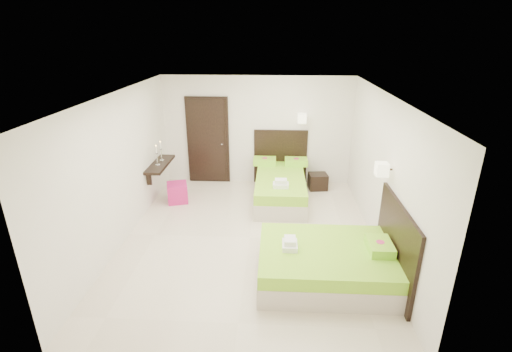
# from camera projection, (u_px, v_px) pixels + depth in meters

# --- Properties ---
(floor) EXTENTS (5.50, 5.50, 0.00)m
(floor) POSITION_uv_depth(u_px,v_px,m) (250.00, 238.00, 6.80)
(floor) COLOR beige
(floor) RESTS_ON ground
(bed_single) EXTENTS (1.29, 2.14, 1.77)m
(bed_single) POSITION_uv_depth(u_px,v_px,m) (280.00, 185.00, 8.30)
(bed_single) COLOR beige
(bed_single) RESTS_ON ground
(bed_double) EXTENTS (2.02, 1.72, 1.67)m
(bed_double) POSITION_uv_depth(u_px,v_px,m) (331.00, 262.00, 5.57)
(bed_double) COLOR beige
(bed_double) RESTS_ON ground
(nightstand) EXTENTS (0.47, 0.43, 0.38)m
(nightstand) POSITION_uv_depth(u_px,v_px,m) (318.00, 181.00, 8.84)
(nightstand) COLOR black
(nightstand) RESTS_ON ground
(ottoman) EXTENTS (0.53, 0.53, 0.43)m
(ottoman) POSITION_uv_depth(u_px,v_px,m) (177.00, 193.00, 8.17)
(ottoman) COLOR #AD175F
(ottoman) RESTS_ON ground
(door) EXTENTS (1.02, 0.15, 2.14)m
(door) POSITION_uv_depth(u_px,v_px,m) (208.00, 141.00, 8.99)
(door) COLOR black
(door) RESTS_ON ground
(console_shelf) EXTENTS (0.35, 1.20, 0.78)m
(console_shelf) POSITION_uv_depth(u_px,v_px,m) (160.00, 164.00, 8.10)
(console_shelf) COLOR black
(console_shelf) RESTS_ON ground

